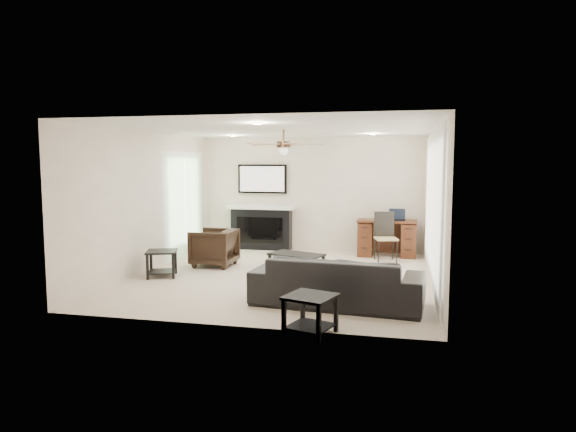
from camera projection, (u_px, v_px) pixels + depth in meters
name	position (u px, v px, depth m)	size (l,w,h in m)	color
room_shell	(294.00, 178.00, 8.67)	(5.50, 5.54, 2.52)	beige
sofa	(337.00, 281.00, 7.01)	(2.31, 0.90, 0.68)	black
armchair	(214.00, 247.00, 9.66)	(0.75, 0.78, 0.71)	black
coffee_table	(296.00, 265.00, 8.77)	(0.90, 0.50, 0.40)	black
end_table_near	(310.00, 315.00, 5.84)	(0.52, 0.52, 0.45)	black
end_table_left	(162.00, 264.00, 8.77)	(0.50, 0.50, 0.45)	black
fireplace_unit	(261.00, 207.00, 11.46)	(1.52, 0.34, 1.91)	black
desk	(387.00, 238.00, 10.66)	(1.22, 0.56, 0.76)	#3B170E
desk_chair	(386.00, 237.00, 10.11)	(0.42, 0.44, 0.97)	black
laptop	(397.00, 215.00, 10.54)	(0.33, 0.24, 0.23)	black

